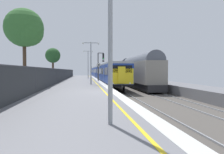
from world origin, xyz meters
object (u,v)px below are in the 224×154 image
at_px(commuter_train_at_platform, 100,72).
at_px(background_tree_left, 53,56).
at_px(signal_gantry, 100,63).
at_px(background_tree_centre, 25,29).
at_px(platform_lamp_far, 88,62).
at_px(platform_lamp_mid, 91,59).
at_px(platform_lamp_near, 110,20).
at_px(speed_limit_sign, 99,70).
at_px(freight_train_adjacent_track, 129,70).

bearing_deg(commuter_train_at_platform, background_tree_left, -135.78).
bearing_deg(signal_gantry, background_tree_centre, -127.60).
bearing_deg(platform_lamp_far, platform_lamp_mid, -90.00).
distance_m(platform_lamp_near, platform_lamp_far, 36.44).
relative_size(platform_lamp_mid, background_tree_left, 0.80).
bearing_deg(platform_lamp_far, commuter_train_at_platform, 73.38).
relative_size(background_tree_left, background_tree_centre, 0.77).
bearing_deg(background_tree_centre, platform_lamp_near, -67.28).
height_order(speed_limit_sign, platform_lamp_mid, platform_lamp_mid).
bearing_deg(background_tree_centre, platform_lamp_far, 71.35).
bearing_deg(speed_limit_sign, signal_gantry, 82.19).
distance_m(platform_lamp_near, platform_lamp_mid, 18.22).
bearing_deg(background_tree_left, commuter_train_at_platform, 44.22).
height_order(platform_lamp_mid, platform_lamp_far, platform_lamp_far).
relative_size(signal_gantry, platform_lamp_mid, 0.91).
distance_m(freight_train_adjacent_track, background_tree_left, 16.21).
bearing_deg(background_tree_centre, freight_train_adjacent_track, 44.62).
distance_m(commuter_train_at_platform, freight_train_adjacent_track, 17.55).
relative_size(commuter_train_at_platform, signal_gantry, 13.89).
bearing_deg(platform_lamp_mid, background_tree_left, 110.54).
height_order(freight_train_adjacent_track, platform_lamp_near, platform_lamp_near).
height_order(speed_limit_sign, background_tree_left, background_tree_left).
relative_size(platform_lamp_mid, platform_lamp_far, 0.87).
distance_m(freight_train_adjacent_track, platform_lamp_mid, 13.95).
height_order(signal_gantry, background_tree_centre, background_tree_centre).
xyz_separation_m(signal_gantry, platform_lamp_far, (-1.75, 9.07, 0.52)).
distance_m(commuter_train_at_platform, background_tree_left, 14.76).
xyz_separation_m(signal_gantry, platform_lamp_near, (-1.75, -27.37, 0.28)).
xyz_separation_m(commuter_train_at_platform, signal_gantry, (-1.46, -19.80, 1.60)).
bearing_deg(platform_lamp_near, commuter_train_at_platform, 86.12).
height_order(freight_train_adjacent_track, background_tree_centre, background_tree_centre).
height_order(signal_gantry, platform_lamp_far, platform_lamp_far).
bearing_deg(background_tree_left, platform_lamp_mid, -69.46).
height_order(platform_lamp_near, platform_lamp_far, platform_lamp_far).
height_order(speed_limit_sign, platform_lamp_far, platform_lamp_far).
xyz_separation_m(speed_limit_sign, platform_lamp_far, (-1.36, 11.91, 1.62)).
distance_m(freight_train_adjacent_track, platform_lamp_near, 30.98).
relative_size(platform_lamp_far, background_tree_left, 0.92).
distance_m(signal_gantry, platform_lamp_far, 9.25).
bearing_deg(commuter_train_at_platform, speed_limit_sign, -94.66).
xyz_separation_m(platform_lamp_far, background_tree_left, (-7.09, 0.71, 1.25)).
distance_m(platform_lamp_near, background_tree_centre, 17.85).
bearing_deg(background_tree_centre, platform_lamp_mid, 16.05).
height_order(commuter_train_at_platform, platform_lamp_near, platform_lamp_near).
distance_m(commuter_train_at_platform, platform_lamp_far, 11.40).
xyz_separation_m(signal_gantry, speed_limit_sign, (-0.39, -2.83, -1.10)).
height_order(platform_lamp_near, platform_lamp_mid, platform_lamp_near).
bearing_deg(signal_gantry, freight_train_adjacent_track, 26.51).
relative_size(commuter_train_at_platform, platform_lamp_far, 11.03).
relative_size(freight_train_adjacent_track, platform_lamp_near, 5.57).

